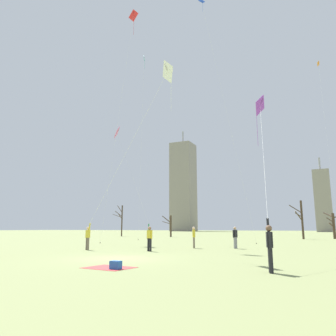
{
  "coord_description": "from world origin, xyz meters",
  "views": [
    {
      "loc": [
        9.32,
        -14.29,
        1.52
      ],
      "look_at": [
        0.0,
        6.0,
        5.71
      ],
      "focal_mm": 34.31,
      "sensor_mm": 36.0,
      "label": 1
    }
  ],
  "objects_px": {
    "kite_flyer_foreground_right_pink": "(138,201)",
    "bystander_strolling_midfield": "(194,236)",
    "distant_kite_high_overhead_blue": "(211,42)",
    "bare_tree_rightmost": "(170,225)",
    "bystander_far_off_by_trees": "(150,237)",
    "distant_kite_drifting_right_teal": "(143,82)",
    "bystander_watching_nearby": "(235,236)",
    "picnic_spot": "(113,266)",
    "kite_flyer_midfield_left_white": "(106,198)",
    "bare_tree_left_of_center": "(301,219)",
    "distant_kite_low_near_trees_orange": "(320,80)",
    "distant_kite_drifting_left_red": "(131,29)",
    "bare_tree_center": "(121,219)",
    "bare_tree_leftmost": "(333,224)",
    "kite_flyer_midfield_right_purple": "(266,185)"
  },
  "relations": [
    {
      "from": "bystander_far_off_by_trees",
      "to": "bare_tree_center",
      "type": "distance_m",
      "value": 41.06
    },
    {
      "from": "bystander_watching_nearby",
      "to": "distant_kite_low_near_trees_orange",
      "type": "bearing_deg",
      "value": 72.1
    },
    {
      "from": "kite_flyer_midfield_right_purple",
      "to": "kite_flyer_foreground_right_pink",
      "type": "bearing_deg",
      "value": 140.66
    },
    {
      "from": "bystander_watching_nearby",
      "to": "bare_tree_left_of_center",
      "type": "height_order",
      "value": "bare_tree_left_of_center"
    },
    {
      "from": "distant_kite_high_overhead_blue",
      "to": "bare_tree_rightmost",
      "type": "height_order",
      "value": "distant_kite_high_overhead_blue"
    },
    {
      "from": "kite_flyer_midfield_right_purple",
      "to": "distant_kite_high_overhead_blue",
      "type": "xyz_separation_m",
      "value": [
        -6.35,
        13.8,
        16.47
      ]
    },
    {
      "from": "bare_tree_left_of_center",
      "to": "distant_kite_drifting_right_teal",
      "type": "bearing_deg",
      "value": -143.09
    },
    {
      "from": "distant_kite_low_near_trees_orange",
      "to": "distant_kite_drifting_right_teal",
      "type": "xyz_separation_m",
      "value": [
        -22.16,
        -12.81,
        -1.54
      ]
    },
    {
      "from": "bare_tree_center",
      "to": "bare_tree_rightmost",
      "type": "bearing_deg",
      "value": -2.73
    },
    {
      "from": "kite_flyer_midfield_left_white",
      "to": "distant_kite_drifting_left_red",
      "type": "relative_size",
      "value": 0.46
    },
    {
      "from": "picnic_spot",
      "to": "bare_tree_center",
      "type": "bearing_deg",
      "value": 122.54
    },
    {
      "from": "kite_flyer_foreground_right_pink",
      "to": "bare_tree_leftmost",
      "type": "relative_size",
      "value": 3.2
    },
    {
      "from": "distant_kite_low_near_trees_orange",
      "to": "kite_flyer_midfield_left_white",
      "type": "bearing_deg",
      "value": -116.79
    },
    {
      "from": "bystander_watching_nearby",
      "to": "distant_kite_drifting_right_teal",
      "type": "relative_size",
      "value": 0.07
    },
    {
      "from": "bystander_watching_nearby",
      "to": "bare_tree_center",
      "type": "height_order",
      "value": "bare_tree_center"
    },
    {
      "from": "kite_flyer_foreground_right_pink",
      "to": "bare_tree_leftmost",
      "type": "distance_m",
      "value": 32.72
    },
    {
      "from": "bystander_watching_nearby",
      "to": "bystander_strolling_midfield",
      "type": "distance_m",
      "value": 3.13
    },
    {
      "from": "distant_kite_high_overhead_blue",
      "to": "distant_kite_drifting_left_red",
      "type": "height_order",
      "value": "distant_kite_drifting_left_red"
    },
    {
      "from": "kite_flyer_midfield_left_white",
      "to": "bare_tree_rightmost",
      "type": "bearing_deg",
      "value": 107.05
    },
    {
      "from": "distant_kite_drifting_left_red",
      "to": "picnic_spot",
      "type": "bearing_deg",
      "value": -59.51
    },
    {
      "from": "distant_kite_high_overhead_blue",
      "to": "kite_flyer_midfield_left_white",
      "type": "bearing_deg",
      "value": -116.36
    },
    {
      "from": "bare_tree_center",
      "to": "distant_kite_high_overhead_blue",
      "type": "bearing_deg",
      "value": -43.39
    },
    {
      "from": "bare_tree_rightmost",
      "to": "bare_tree_left_of_center",
      "type": "bearing_deg",
      "value": -7.45
    },
    {
      "from": "kite_flyer_midfield_left_white",
      "to": "distant_kite_drifting_left_red",
      "type": "height_order",
      "value": "distant_kite_drifting_left_red"
    },
    {
      "from": "kite_flyer_midfield_left_white",
      "to": "bystander_watching_nearby",
      "type": "bearing_deg",
      "value": 39.66
    },
    {
      "from": "bystander_far_off_by_trees",
      "to": "distant_kite_drifting_right_teal",
      "type": "height_order",
      "value": "distant_kite_drifting_right_teal"
    },
    {
      "from": "bare_tree_center",
      "to": "kite_flyer_midfield_right_purple",
      "type": "bearing_deg",
      "value": -49.91
    },
    {
      "from": "bystander_watching_nearby",
      "to": "bare_tree_left_of_center",
      "type": "distance_m",
      "value": 25.13
    },
    {
      "from": "bystander_far_off_by_trees",
      "to": "bare_tree_center",
      "type": "height_order",
      "value": "bare_tree_center"
    },
    {
      "from": "bystander_watching_nearby",
      "to": "bystander_strolling_midfield",
      "type": "bearing_deg",
      "value": -163.42
    },
    {
      "from": "bystander_far_off_by_trees",
      "to": "distant_kite_high_overhead_blue",
      "type": "distance_m",
      "value": 21.06
    },
    {
      "from": "distant_kite_high_overhead_blue",
      "to": "picnic_spot",
      "type": "xyz_separation_m",
      "value": [
        1.1,
        -17.76,
        -19.76
      ]
    },
    {
      "from": "kite_flyer_foreground_right_pink",
      "to": "bystander_strolling_midfield",
      "type": "relative_size",
      "value": 7.64
    },
    {
      "from": "bystander_watching_nearby",
      "to": "bare_tree_rightmost",
      "type": "bearing_deg",
      "value": 122.91
    },
    {
      "from": "distant_kite_drifting_right_teal",
      "to": "bare_tree_rightmost",
      "type": "relative_size",
      "value": 6.65
    },
    {
      "from": "kite_flyer_midfield_right_purple",
      "to": "distant_kite_drifting_right_teal",
      "type": "xyz_separation_m",
      "value": [
        -18.21,
        21.21,
        17.78
      ]
    },
    {
      "from": "bystander_strolling_midfield",
      "to": "distant_kite_low_near_trees_orange",
      "type": "relative_size",
      "value": 0.06
    },
    {
      "from": "distant_kite_high_overhead_blue",
      "to": "distant_kite_drifting_left_red",
      "type": "distance_m",
      "value": 10.19
    },
    {
      "from": "distant_kite_high_overhead_blue",
      "to": "bare_tree_leftmost",
      "type": "relative_size",
      "value": 6.29
    },
    {
      "from": "kite_flyer_midfield_left_white",
      "to": "bystander_strolling_midfield",
      "type": "xyz_separation_m",
      "value": [
        4.49,
        5.31,
        -2.64
      ]
    },
    {
      "from": "bystander_strolling_midfield",
      "to": "bare_tree_rightmost",
      "type": "relative_size",
      "value": 0.43
    },
    {
      "from": "bare_tree_left_of_center",
      "to": "bystander_far_off_by_trees",
      "type": "bearing_deg",
      "value": -105.44
    },
    {
      "from": "bare_tree_rightmost",
      "to": "bystander_watching_nearby",
      "type": "bearing_deg",
      "value": -57.09
    },
    {
      "from": "distant_kite_high_overhead_blue",
      "to": "bare_tree_rightmost",
      "type": "bearing_deg",
      "value": 122.62
    },
    {
      "from": "kite_flyer_foreground_right_pink",
      "to": "bare_tree_center",
      "type": "bearing_deg",
      "value": 125.27
    },
    {
      "from": "bystander_strolling_midfield",
      "to": "distant_kite_drifting_left_red",
      "type": "relative_size",
      "value": 0.06
    },
    {
      "from": "distant_kite_drifting_left_red",
      "to": "bare_tree_center",
      "type": "distance_m",
      "value": 36.02
    },
    {
      "from": "distant_kite_drifting_right_teal",
      "to": "bare_tree_leftmost",
      "type": "xyz_separation_m",
      "value": [
        22.29,
        17.13,
        -19.0
      ]
    },
    {
      "from": "distant_kite_drifting_right_teal",
      "to": "bare_tree_leftmost",
      "type": "distance_m",
      "value": 33.93
    },
    {
      "from": "bystander_strolling_midfield",
      "to": "distant_kite_high_overhead_blue",
      "type": "distance_m",
      "value": 19.5
    }
  ]
}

